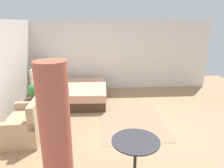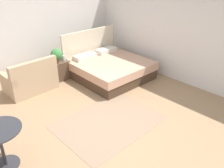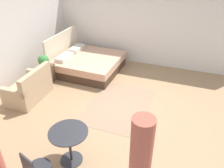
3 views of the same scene
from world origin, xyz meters
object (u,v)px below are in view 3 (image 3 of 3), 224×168
(couch, at_px, (30,89))
(balcony_table, at_px, (69,141))
(nightstand, at_px, (46,74))
(cafe_chair_near_window, at_px, (34,168))
(bed, at_px, (87,63))
(potted_plant, at_px, (43,61))
(vase, at_px, (48,62))

(couch, height_order, balcony_table, couch)
(balcony_table, bearing_deg, nightstand, 41.58)
(couch, bearing_deg, cafe_chair_near_window, -140.66)
(cafe_chair_near_window, bearing_deg, couch, 39.34)
(bed, height_order, potted_plant, bed)
(couch, relative_size, potted_plant, 3.17)
(potted_plant, bearing_deg, balcony_table, -137.90)
(potted_plant, distance_m, cafe_chair_near_window, 3.70)
(bed, xyz_separation_m, vase, (-0.99, 0.81, 0.33))
(vase, relative_size, balcony_table, 0.20)
(bed, relative_size, nightstand, 3.77)
(couch, relative_size, cafe_chair_near_window, 1.50)
(vase, height_order, balcony_table, balcony_table)
(bed, relative_size, couch, 1.63)
(potted_plant, height_order, vase, potted_plant)
(couch, height_order, nightstand, couch)
(potted_plant, bearing_deg, nightstand, 26.45)
(bed, relative_size, balcony_table, 2.78)
(potted_plant, bearing_deg, vase, 0.45)
(couch, distance_m, cafe_chair_near_window, 2.97)
(couch, relative_size, nightstand, 2.30)
(couch, distance_m, balcony_table, 2.63)
(couch, relative_size, vase, 8.54)
(couch, xyz_separation_m, vase, (1.07, 0.06, 0.31))
(balcony_table, bearing_deg, couch, 53.72)
(potted_plant, xyz_separation_m, vase, (0.22, 0.00, -0.15))
(potted_plant, bearing_deg, bed, -33.82)
(potted_plant, relative_size, vase, 2.70)
(nightstand, bearing_deg, potted_plant, -153.55)
(couch, relative_size, balcony_table, 1.70)
(bed, bearing_deg, cafe_chair_near_window, -165.52)
(nightstand, distance_m, potted_plant, 0.51)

